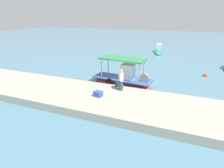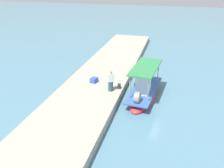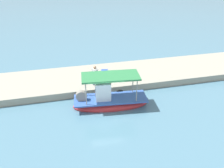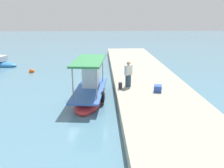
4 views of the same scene
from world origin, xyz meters
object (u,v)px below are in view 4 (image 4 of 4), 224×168
main_fishing_boat (90,91)px  mooring_bollard (120,86)px  cargo_crate (158,88)px  marker_buoy (32,71)px  fisherman_near_bollard (128,75)px

main_fishing_boat → mooring_bollard: bearing=-86.7°
main_fishing_boat → cargo_crate: 4.24m
cargo_crate → marker_buoy: (7.86, 9.88, -0.69)m
main_fishing_boat → marker_buoy: (7.34, 5.69, -0.39)m
fisherman_near_bollard → mooring_bollard: (-0.52, 0.55, -0.55)m
fisherman_near_bollard → main_fishing_boat: bearing=104.2°
fisherman_near_bollard → marker_buoy: (6.71, 8.16, -1.26)m
mooring_bollard → cargo_crate: (-0.63, -2.27, -0.01)m
main_fishing_boat → marker_buoy: bearing=37.8°
fisherman_near_bollard → cargo_crate: 2.14m
fisherman_near_bollard → cargo_crate: (-1.14, -1.72, -0.57)m
main_fishing_boat → cargo_crate: main_fishing_boat is taller
cargo_crate → marker_buoy: size_ratio=1.23×
main_fishing_boat → fisherman_near_bollard: (0.63, -2.48, 0.87)m
mooring_bollard → cargo_crate: size_ratio=0.72×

